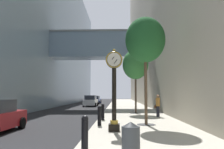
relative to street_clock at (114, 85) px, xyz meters
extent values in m
plane|color=#262628|center=(-1.29, 20.59, -2.39)|extent=(110.00, 110.00, 0.00)
cube|color=beige|center=(1.56, 23.59, -2.32)|extent=(5.70, 80.00, 0.14)
cube|color=#849EB2|center=(-13.42, 23.59, 10.64)|extent=(9.00, 80.00, 26.06)
cube|color=#758EA8|center=(-2.26, 19.54, 6.13)|extent=(13.93, 3.20, 3.38)
cube|color=gray|center=(-2.26, 19.54, 7.94)|extent=(13.93, 3.40, 0.24)
cube|color=black|center=(0.00, 0.01, -2.07)|extent=(0.55, 0.55, 0.35)
cylinder|color=gold|center=(0.00, 0.01, -1.81)|extent=(0.38, 0.38, 0.18)
cylinder|color=black|center=(0.00, 0.01, -0.42)|extent=(0.22, 0.22, 2.59)
cylinder|color=black|center=(0.00, 0.01, 1.29)|extent=(0.84, 0.28, 0.84)
torus|color=gold|center=(0.00, -0.14, 1.29)|extent=(0.82, 0.05, 0.82)
cylinder|color=silver|center=(0.00, -0.14, 1.29)|extent=(0.69, 0.01, 0.69)
cylinder|color=silver|center=(0.00, 0.16, 1.29)|extent=(0.69, 0.01, 0.69)
sphere|color=gold|center=(0.00, 0.01, 1.78)|extent=(0.16, 0.16, 0.16)
cube|color=black|center=(-0.05, -0.15, 1.36)|extent=(0.12, 0.01, 0.16)
cube|color=black|center=(0.08, -0.15, 1.19)|extent=(0.18, 0.01, 0.23)
cylinder|color=black|center=(-0.88, -3.92, -1.77)|extent=(0.22, 0.22, 0.96)
sphere|color=black|center=(-0.88, -3.92, -1.23)|extent=(0.23, 0.23, 0.23)
cylinder|color=black|center=(-0.88, 1.87, -1.77)|extent=(0.22, 0.22, 0.96)
sphere|color=black|center=(-0.88, 1.87, -1.23)|extent=(0.23, 0.23, 0.23)
cylinder|color=black|center=(-0.88, 4.76, -1.77)|extent=(0.22, 0.22, 0.96)
sphere|color=black|center=(-0.88, 4.76, -1.23)|extent=(0.23, 0.23, 0.23)
cylinder|color=#333335|center=(1.86, 2.34, -2.24)|extent=(1.10, 1.10, 0.02)
cylinder|color=brown|center=(1.86, 2.34, -0.14)|extent=(0.18, 0.18, 4.21)
ellipsoid|color=#23602D|center=(1.86, 2.34, 2.88)|extent=(2.42, 2.42, 2.79)
cylinder|color=#333335|center=(1.86, 10.23, -2.24)|extent=(1.10, 1.10, 0.02)
cylinder|color=#4C3D2D|center=(1.86, 10.23, -0.40)|extent=(0.18, 0.18, 3.70)
ellipsoid|color=#387F3D|center=(1.86, 10.23, 2.38)|extent=(2.46, 2.46, 2.83)
cylinder|color=#383D42|center=(0.55, -4.83, -1.79)|extent=(0.52, 0.52, 0.92)
cone|color=#272A2E|center=(0.55, -4.83, -1.28)|extent=(0.53, 0.53, 0.16)
cylinder|color=#23232D|center=(3.38, 7.01, -1.83)|extent=(0.37, 0.37, 0.83)
cylinder|color=#B77A33|center=(3.38, 7.01, -1.08)|extent=(0.48, 0.48, 0.67)
sphere|color=#9E7556|center=(3.38, 7.01, -0.61)|extent=(0.26, 0.26, 0.26)
cube|color=brown|center=(3.20, 7.14, -1.45)|extent=(0.22, 0.23, 0.24)
cube|color=navy|center=(-4.24, 33.01, -1.79)|extent=(1.89, 4.71, 0.75)
cube|color=#282D38|center=(-4.25, 32.78, -1.14)|extent=(1.63, 2.65, 0.61)
cylinder|color=black|center=(-5.09, 34.62, -2.07)|extent=(0.24, 0.65, 0.64)
cylinder|color=black|center=(-3.32, 34.58, -2.07)|extent=(0.24, 0.65, 0.64)
cylinder|color=black|center=(-5.17, 31.45, -2.07)|extent=(0.24, 0.65, 0.64)
cylinder|color=black|center=(-3.39, 31.41, -2.07)|extent=(0.24, 0.65, 0.64)
cube|color=silver|center=(-4.07, 24.29, -1.75)|extent=(1.91, 4.36, 0.83)
cube|color=#282D38|center=(-4.08, 24.08, -1.01)|extent=(1.64, 2.46, 0.68)
cylinder|color=black|center=(-4.92, 25.79, -2.07)|extent=(0.24, 0.65, 0.64)
cylinder|color=black|center=(-3.13, 25.73, -2.07)|extent=(0.24, 0.65, 0.64)
cylinder|color=black|center=(-5.01, 22.86, -2.07)|extent=(0.24, 0.65, 0.64)
cylinder|color=black|center=(-3.22, 22.80, -2.07)|extent=(0.24, 0.65, 0.64)
cylinder|color=black|center=(-5.24, 1.50, -2.07)|extent=(0.22, 0.64, 0.64)
camera|label=1|loc=(0.20, -11.34, -0.40)|focal=36.39mm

